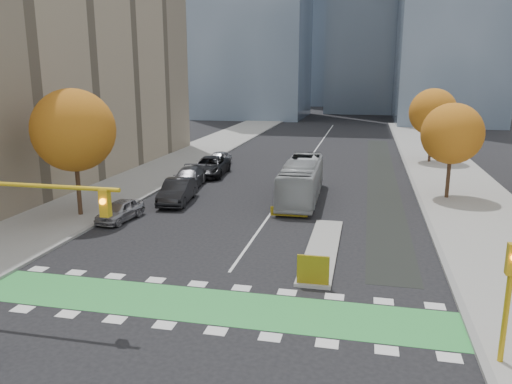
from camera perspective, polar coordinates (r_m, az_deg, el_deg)
The scene contains 21 objects.
ground at distance 19.43m, azimuth -7.15°, elevation -14.63°, with size 300.00×300.00×0.00m, color black.
sidewalk_west at distance 41.99m, azimuth -15.46°, elevation 0.50°, with size 7.00×120.00×0.15m, color gray.
sidewalk_east at distance 37.96m, azimuth 23.56°, elevation -1.49°, with size 7.00×120.00×0.15m, color gray.
curb_west at distance 40.49m, azimuth -11.07°, elevation 0.27°, with size 0.30×120.00×0.16m, color gray.
curb_east at distance 37.42m, azimuth 18.31°, elevation -1.24°, with size 0.30×120.00×0.16m, color gray.
bike_crossing at distance 20.68m, azimuth -5.73°, elevation -12.74°, with size 20.00×3.00×0.01m, color green.
centre_line at distance 57.14m, azimuth 6.37°, elevation 4.16°, with size 0.15×70.00×0.01m, color silver.
bike_lane_paint at distance 47.01m, azimuth 14.14°, elevation 1.84°, with size 2.50×50.00×0.01m, color black.
median_island at distance 26.74m, azimuth 7.60°, elevation -6.43°, with size 1.60×10.00×0.16m, color gray.
hazard_board at distance 22.01m, azimuth 6.53°, elevation -8.83°, with size 1.40×0.12×1.30m, color yellow.
building_west at distance 48.59m, azimuth -26.74°, elevation 16.05°, with size 16.00×44.00×25.00m, color gray.
tree_west at distance 33.53m, azimuth -20.12°, elevation 6.63°, with size 5.20×5.20×8.22m.
tree_east_near at distance 38.80m, azimuth 21.50°, elevation 6.21°, with size 4.40×4.40×7.08m.
tree_east_far at distance 54.62m, azimuth 19.57°, elevation 8.59°, with size 4.80×4.80×7.65m.
traffic_signal_east at distance 17.43m, azimuth 26.98°, elevation -9.53°, with size 0.35×0.43×4.10m.
bus at distance 36.74m, azimuth 5.23°, elevation 1.37°, with size 2.47×10.57×2.94m, color #A0A4A7.
parked_car_a at distance 32.65m, azimuth -15.28°, elevation -2.05°, with size 1.56×3.89×1.33m, color #96959A.
parked_car_b at distance 36.23m, azimuth -8.97°, elevation 0.08°, with size 1.81×5.19×1.71m, color black.
parked_car_c at distance 41.15m, azimuth -7.75°, elevation 1.61°, with size 2.17×5.34×1.55m, color #4A4A4F.
parked_car_d at distance 45.69m, azimuth -5.27°, elevation 2.94°, with size 2.81×6.09×1.69m, color black.
parked_car_e at distance 50.62m, azimuth -4.34°, elevation 3.83°, with size 1.69×4.20×1.43m, color #A9A9AE.
Camera 1 is at (5.97, -16.10, 9.09)m, focal length 35.00 mm.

